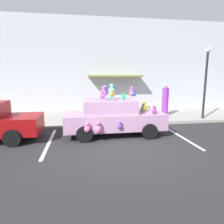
{
  "coord_description": "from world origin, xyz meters",
  "views": [
    {
      "loc": [
        -1.42,
        -6.64,
        2.53
      ],
      "look_at": [
        -0.0,
        2.24,
        0.9
      ],
      "focal_mm": 31.57,
      "sensor_mm": 36.0,
      "label": 1
    }
  ],
  "objects_px": {
    "teddy_bear_on_sidewalk": "(147,113)",
    "street_lamp_post": "(206,76)",
    "pedestrian_near_shopfront": "(165,101)",
    "plush_covered_car": "(113,116)"
  },
  "relations": [
    {
      "from": "teddy_bear_on_sidewalk",
      "to": "street_lamp_post",
      "type": "relative_size",
      "value": 0.19
    },
    {
      "from": "teddy_bear_on_sidewalk",
      "to": "pedestrian_near_shopfront",
      "type": "relative_size",
      "value": 0.4
    },
    {
      "from": "plush_covered_car",
      "to": "teddy_bear_on_sidewalk",
      "type": "relative_size",
      "value": 5.54
    },
    {
      "from": "plush_covered_car",
      "to": "pedestrian_near_shopfront",
      "type": "distance_m",
      "value": 4.89
    },
    {
      "from": "pedestrian_near_shopfront",
      "to": "teddy_bear_on_sidewalk",
      "type": "bearing_deg",
      "value": -148.64
    },
    {
      "from": "teddy_bear_on_sidewalk",
      "to": "street_lamp_post",
      "type": "xyz_separation_m",
      "value": [
        3.19,
        -0.37,
        2.05
      ]
    },
    {
      "from": "plush_covered_car",
      "to": "pedestrian_near_shopfront",
      "type": "xyz_separation_m",
      "value": [
        3.77,
        3.1,
        0.22
      ]
    },
    {
      "from": "street_lamp_post",
      "to": "pedestrian_near_shopfront",
      "type": "bearing_deg",
      "value": 145.04
    },
    {
      "from": "plush_covered_car",
      "to": "street_lamp_post",
      "type": "distance_m",
      "value": 6.1
    },
    {
      "from": "plush_covered_car",
      "to": "street_lamp_post",
      "type": "bearing_deg",
      "value": 18.56
    }
  ]
}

